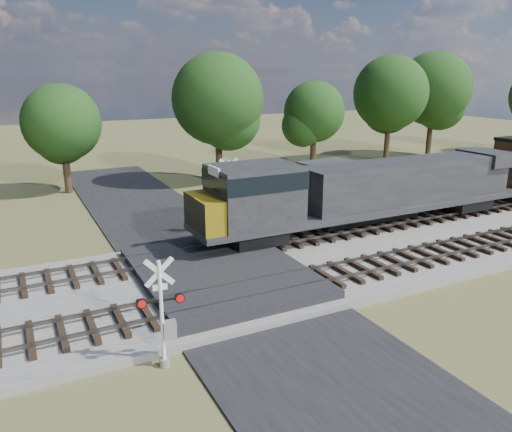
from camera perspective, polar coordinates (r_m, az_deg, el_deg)
ground at (r=22.32m, az=-3.51°, el=-7.82°), size 160.00×160.00×0.00m
ballast_bed at (r=27.80m, az=15.36°, el=-3.12°), size 140.00×10.00×0.30m
road at (r=22.30m, az=-3.51°, el=-7.72°), size 7.00×60.00×0.08m
crossing_panel at (r=22.62m, az=-4.03°, el=-6.62°), size 7.00×9.00×0.62m
track_near at (r=21.88m, az=6.17°, el=-7.21°), size 140.00×2.60×0.33m
track_far at (r=25.92m, az=0.20°, el=-3.32°), size 140.00×2.60×0.33m
crossing_signal_near at (r=16.16m, az=-10.40°, el=-11.85°), size 1.50×0.35×3.71m
crossing_signal_far at (r=28.50m, az=-3.26°, el=1.49°), size 1.79×0.41×4.45m
equipment_shed at (r=36.66m, az=8.92°, el=3.91°), size 4.53×4.53×2.75m
treeline at (r=42.76m, az=-4.76°, el=12.93°), size 81.72×11.53×11.20m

